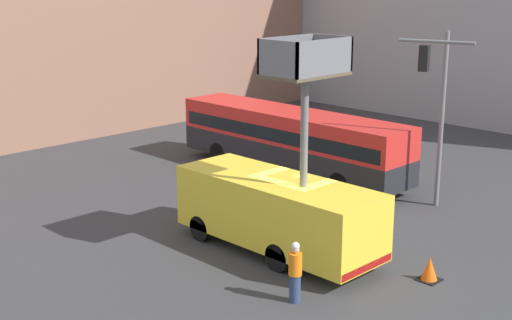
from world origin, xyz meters
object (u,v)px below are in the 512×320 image
city_bus (291,137)px  traffic_light_pole (437,96)px  traffic_cone_near_truck (429,269)px  utility_truck (278,207)px  road_worker_directing (349,210)px  road_worker_near_truck (295,272)px

city_bus → traffic_light_pole: size_ratio=1.74×
traffic_cone_near_truck → utility_truck: bearing=108.5°
traffic_light_pole → traffic_cone_near_truck: traffic_light_pole is taller
traffic_light_pole → road_worker_directing: traffic_light_pole is taller
traffic_light_pole → traffic_cone_near_truck: (-5.51, -3.41, -4.21)m
utility_truck → city_bus: size_ratio=0.61×
road_worker_near_truck → traffic_cone_near_truck: (3.95, -1.89, -0.55)m
utility_truck → road_worker_near_truck: utility_truck is taller
utility_truck → road_worker_near_truck: size_ratio=4.08×
traffic_cone_near_truck → road_worker_near_truck: bearing=154.5°
traffic_light_pole → road_worker_near_truck: (-9.46, -1.52, -3.66)m
city_bus → traffic_light_pole: (-0.13, -7.36, 2.82)m
utility_truck → city_bus: (7.24, 6.00, 0.16)m
road_worker_near_truck → road_worker_directing: road_worker_near_truck is taller
traffic_cone_near_truck → traffic_light_pole: bearing=31.8°
city_bus → traffic_cone_near_truck: size_ratio=16.33×
road_worker_near_truck → city_bus: bearing=-20.5°
traffic_light_pole → road_worker_near_truck: size_ratio=3.82×
road_worker_near_truck → road_worker_directing: (5.35, 2.29, -0.02)m
city_bus → road_worker_directing: size_ratio=6.76×
road_worker_near_truck → road_worker_directing: size_ratio=1.01×
traffic_light_pole → road_worker_directing: size_ratio=3.88×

